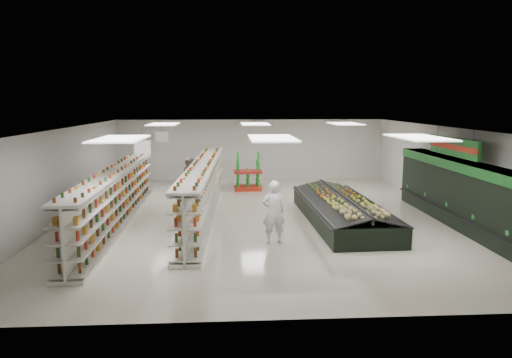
{
  "coord_description": "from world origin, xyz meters",
  "views": [
    {
      "loc": [
        -1.14,
        -16.1,
        4.11
      ],
      "look_at": [
        -0.18,
        0.28,
        1.34
      ],
      "focal_mm": 32.0,
      "sensor_mm": 36.0,
      "label": 1
    }
  ],
  "objects": [
    {
      "name": "produce_wall_case",
      "position": [
        6.53,
        -1.5,
        1.24
      ],
      "size": [
        0.93,
        8.0,
        2.2
      ],
      "color": "black",
      "rests_on": "floor"
    },
    {
      "name": "aisle_sign_far",
      "position": [
        -3.8,
        2.0,
        2.75
      ],
      "size": [
        0.52,
        0.06,
        0.75
      ],
      "color": "white",
      "rests_on": "ceiling"
    },
    {
      "name": "wall_front",
      "position": [
        0.0,
        -8.0,
        1.6
      ],
      "size": [
        14.0,
        0.02,
        3.2
      ],
      "primitive_type": "cube",
      "color": "silver",
      "rests_on": "floor"
    },
    {
      "name": "hortifruti_banner",
      "position": [
        6.25,
        -1.5,
        2.65
      ],
      "size": [
        0.12,
        3.2,
        0.95
      ],
      "color": "#1B6724",
      "rests_on": "ceiling"
    },
    {
      "name": "gondola_center",
      "position": [
        -2.09,
        0.36,
        0.89
      ],
      "size": [
        1.23,
        11.16,
        1.93
      ],
      "rotation": [
        0.0,
        0.0,
        -0.04
      ],
      "color": "white",
      "rests_on": "floor"
    },
    {
      "name": "wall_left",
      "position": [
        -7.0,
        0.0,
        1.6
      ],
      "size": [
        0.02,
        16.0,
        3.2
      ],
      "primitive_type": "cube",
      "color": "silver",
      "rests_on": "floor"
    },
    {
      "name": "shopper_main",
      "position": [
        0.13,
        -3.2,
        0.94
      ],
      "size": [
        0.75,
        0.55,
        1.88
      ],
      "primitive_type": "imported",
      "rotation": [
        0.0,
        0.0,
        3.3
      ],
      "color": "white",
      "rests_on": "floor"
    },
    {
      "name": "produce_island",
      "position": [
        2.72,
        -0.89,
        0.44
      ],
      "size": [
        2.54,
        6.58,
        0.97
      ],
      "rotation": [
        0.0,
        0.0,
        0.03
      ],
      "color": "black",
      "rests_on": "floor"
    },
    {
      "name": "aisle_sign_near",
      "position": [
        -3.8,
        -2.0,
        2.75
      ],
      "size": [
        0.52,
        0.06,
        0.75
      ],
      "color": "white",
      "rests_on": "ceiling"
    },
    {
      "name": "floor",
      "position": [
        0.0,
        0.0,
        0.0
      ],
      "size": [
        16.0,
        16.0,
        0.0
      ],
      "primitive_type": "plane",
      "color": "beige",
      "rests_on": "ground"
    },
    {
      "name": "soda_endcap",
      "position": [
        -0.28,
        5.06,
        0.8
      ],
      "size": [
        1.32,
        0.92,
        1.66
      ],
      "rotation": [
        0.0,
        0.0,
        0.03
      ],
      "color": "red",
      "rests_on": "floor"
    },
    {
      "name": "wall_right",
      "position": [
        7.0,
        0.0,
        1.6
      ],
      "size": [
        0.02,
        16.0,
        3.2
      ],
      "primitive_type": "cube",
      "color": "silver",
      "rests_on": "floor"
    },
    {
      "name": "wall_back",
      "position": [
        0.0,
        8.0,
        1.6
      ],
      "size": [
        14.0,
        0.02,
        3.2
      ],
      "primitive_type": "cube",
      "color": "silver",
      "rests_on": "floor"
    },
    {
      "name": "ceiling",
      "position": [
        0.0,
        0.0,
        3.2
      ],
      "size": [
        14.0,
        16.0,
        0.02
      ],
      "primitive_type": "cube",
      "color": "white",
      "rests_on": "wall_back"
    },
    {
      "name": "gondola_left",
      "position": [
        -4.99,
        -0.75,
        0.86
      ],
      "size": [
        1.02,
        10.76,
        1.86
      ],
      "rotation": [
        0.0,
        0.0,
        0.02
      ],
      "color": "white",
      "rests_on": "floor"
    },
    {
      "name": "shopper_background",
      "position": [
        -2.87,
        3.77,
        0.86
      ],
      "size": [
        0.69,
        0.93,
        1.72
      ],
      "primitive_type": "imported",
      "rotation": [
        0.0,
        0.0,
        1.34
      ],
      "color": "#9B815F",
      "rests_on": "floor"
    }
  ]
}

